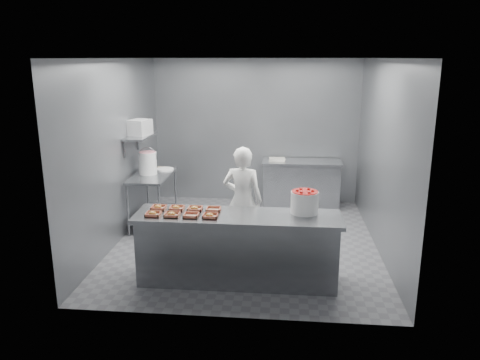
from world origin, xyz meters
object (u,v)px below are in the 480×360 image
Objects in this scene: service_counter at (238,248)px; appliance at (140,127)px; prep_table at (153,192)px; tray_7 at (213,209)px; back_counter at (301,184)px; tray_1 at (172,214)px; strawberry_tub at (305,201)px; tray_2 at (191,215)px; tray_6 at (195,208)px; tray_5 at (177,208)px; tray_3 at (210,216)px; tray_0 at (153,214)px; glaze_bucket at (148,163)px; worker at (243,200)px; tray_4 at (158,207)px.

service_counter is 7.65× the size of appliance.
tray_7 reaches higher than prep_table.
back_counter is 8.01× the size of tray_1.
strawberry_tub reaches higher than prep_table.
tray_2 is at bearing -41.99° from appliance.
tray_6 is at bearing -180.00° from tray_7.
tray_1 is at bearing -151.85° from tray_7.
tray_5 and tray_6 have the same top height.
tray_3 is 0.26m from tray_7.
tray_3 is at bearing -166.49° from strawberry_tub.
prep_table and back_counter have the same top height.
tray_0 is at bearing 180.00° from tray_1.
glaze_bucket is (-2.62, -1.28, 0.65)m from back_counter.
prep_table is 2.19m from tray_0.
tray_6 is (0.24, 0.26, 0.00)m from tray_1.
tray_3 is at bearing 82.20° from worker.
back_counter is 3.82m from tray_1.
tray_5 reaches higher than service_counter.
glaze_bucket reaches higher than strawberry_tub.
tray_1 is at bearing -47.12° from tray_4.
appliance is at bearing 176.76° from prep_table.
appliance is (-1.49, 2.09, 0.77)m from tray_3.
tray_4 is at bearing 180.00° from tray_6.
service_counter is at bearing 21.52° from tray_3.
tray_6 reaches higher than back_counter.
service_counter is at bearing 99.36° from worker.
tray_1 is 0.24m from tray_2.
tray_0 and tray_5 have the same top height.
prep_table is 1.95m from tray_4.
tray_2 reaches higher than back_counter.
strawberry_tub is (2.48, -1.80, 0.46)m from prep_table.
tray_4 is 0.24m from tray_5.
service_counter is 0.94m from tray_1.
back_counter is at bearing 26.15° from glaze_bucket.
prep_table is 2.49m from tray_3.
tray_4 reaches higher than service_counter.
appliance reaches higher than strawberry_tub.
tray_3 is (0.24, -0.00, 0.00)m from tray_2.
glaze_bucket is at bearing 131.14° from service_counter.
prep_table is 0.51m from glaze_bucket.
worker is at bearing 69.85° from tray_7.
tray_3 and tray_6 have the same top height.
worker reaches higher than tray_0.
tray_6 is 0.12× the size of worker.
tray_1 is 2.29m from glaze_bucket.
prep_table is 1.92m from worker.
back_counter is 3.16m from strawberry_tub.
tray_6 reaches higher than tray_2.
prep_table is 1.11m from appliance.
tray_6 is 1.00× the size of tray_7.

